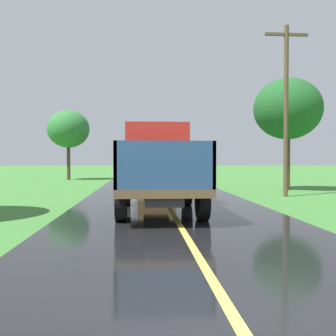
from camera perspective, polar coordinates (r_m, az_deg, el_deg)
banana_truck_near at (r=12.28m, az=-1.47°, el=0.37°), size 2.38×5.82×2.80m
banana_truck_far at (r=26.64m, az=-1.98°, el=0.87°), size 2.38×5.81×2.80m
utility_pole_roadside at (r=18.10m, az=17.06°, el=8.91°), size 1.94×0.20×7.58m
roadside_tree_near_left at (r=32.51m, az=-14.52°, el=5.58°), size 3.39×3.39×5.66m
roadside_tree_mid_right at (r=21.88m, az=17.29°, el=8.32°), size 3.63×3.63×6.01m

